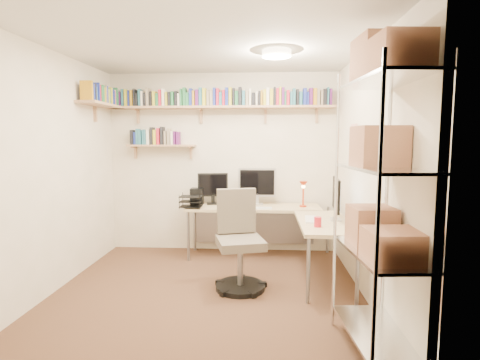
# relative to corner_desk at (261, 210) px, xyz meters

# --- Properties ---
(ground) EXTENTS (3.20, 3.20, 0.00)m
(ground) POSITION_rel_corner_desk_xyz_m (-0.55, -0.95, -0.68)
(ground) COLOR #48331F
(ground) RESTS_ON ground
(room_shell) EXTENTS (3.24, 3.04, 2.52)m
(room_shell) POSITION_rel_corner_desk_xyz_m (-0.54, -0.95, 0.86)
(room_shell) COLOR beige
(room_shell) RESTS_ON ground
(wall_shelves) EXTENTS (3.12, 1.09, 0.80)m
(wall_shelves) POSITION_rel_corner_desk_xyz_m (-0.95, 0.34, 1.35)
(wall_shelves) COLOR tan
(wall_shelves) RESTS_ON ground
(corner_desk) EXTENTS (2.04, 1.76, 1.20)m
(corner_desk) POSITION_rel_corner_desk_xyz_m (0.00, 0.00, 0.00)
(corner_desk) COLOR tan
(corner_desk) RESTS_ON ground
(office_chair) EXTENTS (0.57, 0.58, 1.05)m
(office_chair) POSITION_rel_corner_desk_xyz_m (-0.23, -0.85, -0.24)
(office_chair) COLOR black
(office_chair) RESTS_ON ground
(wire_rack) EXTENTS (0.52, 0.95, 2.34)m
(wire_rack) POSITION_rel_corner_desk_xyz_m (0.87, -2.02, 0.79)
(wire_rack) COLOR silver
(wire_rack) RESTS_ON ground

